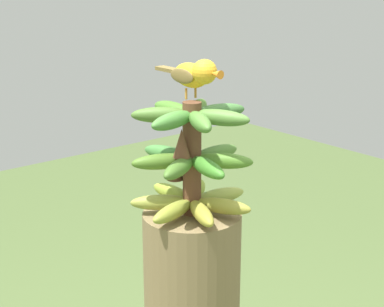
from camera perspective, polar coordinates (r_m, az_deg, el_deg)
The scene contains 2 objects.
banana_bunch at distance 1.30m, azimuth -0.06°, elevation -0.50°, with size 0.26×0.26×0.24m.
perched_bird at distance 1.28m, azimuth 0.28°, elevation 7.33°, with size 0.20×0.05×0.09m.
Camera 1 is at (0.96, -0.79, 1.68)m, focal length 57.94 mm.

